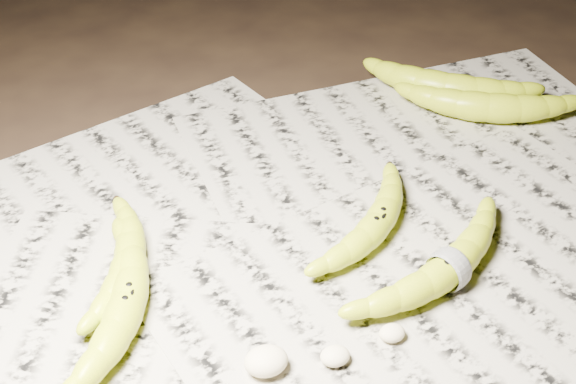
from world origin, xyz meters
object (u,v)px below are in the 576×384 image
object	(u,v)px
banana_left_a	(126,301)
banana_upper_b	(447,85)
banana_taped	(449,267)
banana_upper_a	(488,105)
banana_left_b	(128,258)
banana_center	(377,221)

from	to	relation	value
banana_left_a	banana_upper_b	size ratio (longest dim) A/B	1.02
banana_taped	banana_upper_a	world-z (taller)	banana_upper_a
banana_left_a	banana_upper_a	distance (m)	0.54
banana_left_b	banana_upper_a	bearing A→B (deg)	-54.82
banana_left_a	banana_center	bearing A→B (deg)	-61.35
banana_upper_a	banana_left_b	bearing A→B (deg)	-136.55
banana_left_b	banana_upper_a	world-z (taller)	banana_upper_a
banana_left_a	banana_upper_a	world-z (taller)	banana_upper_a
banana_left_b	banana_taped	size ratio (longest dim) A/B	0.78
banana_taped	banana_upper_a	bearing A→B (deg)	27.34
banana_center	banana_upper_b	size ratio (longest dim) A/B	0.87
banana_left_a	banana_taped	distance (m)	0.32
banana_left_b	banana_center	bearing A→B (deg)	-76.69
banana_left_a	banana_left_b	xyz separation A→B (m)	(0.01, 0.06, -0.00)
banana_center	banana_upper_b	world-z (taller)	banana_upper_b
banana_upper_b	banana_taped	bearing A→B (deg)	-79.95
banana_left_b	banana_taped	xyz separation A→B (m)	(0.30, -0.11, 0.00)
banana_taped	banana_upper_b	bearing A→B (deg)	36.87
banana_left_a	banana_taped	world-z (taller)	same
banana_center	banana_taped	size ratio (longest dim) A/B	0.84
banana_left_a	banana_center	xyz separation A→B (m)	(0.27, 0.04, -0.00)
banana_center	banana_taped	xyz separation A→B (m)	(0.04, -0.09, 0.00)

